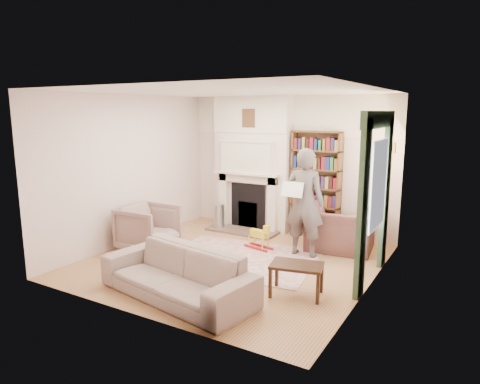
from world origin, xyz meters
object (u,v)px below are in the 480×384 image
Objects in this scene: sofa at (177,274)px; coffee_table at (296,280)px; paraffin_heater at (218,217)px; bookcase at (316,179)px; armchair_left at (149,228)px; rocking_horse at (259,236)px; man_reading at (305,203)px; armchair_reading at (340,229)px.

coffee_table is at bearing 42.12° from sofa.
sofa is 4.15× the size of paraffin_heater.
armchair_left is (-2.27, -2.38, -0.76)m from bookcase.
sofa reaches higher than rocking_horse.
man_reading is at bearing -67.85° from armchair_left.
armchair_reading is 3.33m from sofa.
man_reading is at bearing -77.90° from bookcase.
coffee_table is 1.27× the size of paraffin_heater.
bookcase is 3.43× the size of rocking_horse.
man_reading is 1.84m from coffee_table.
armchair_reading is 0.53× the size of sofa.
rocking_horse is (-0.58, -1.32, -0.94)m from bookcase.
paraffin_heater is (-2.21, 0.66, -0.67)m from man_reading.
rocking_horse is (1.70, 1.06, -0.18)m from armchair_left.
armchair_left reaches higher than sofa.
rocking_horse is (-0.01, 2.38, -0.10)m from sofa.
coffee_table is at bearing 107.82° from man_reading.
sofa is at bearing 70.58° from man_reading.
rocking_horse is at bearing 5.14° from man_reading.
rocking_horse is (1.37, -0.75, -0.04)m from paraffin_heater.
coffee_table is at bearing -39.38° from paraffin_heater.
paraffin_heater is at bearing -163.72° from bookcase.
armchair_reading reaches higher than coffee_table.
coffee_table is (0.54, -1.60, -0.72)m from man_reading.
coffee_table is at bearing 85.59° from armchair_reading.
armchair_reading reaches higher than paraffin_heater.
bookcase is 3.09m from coffee_table.
armchair_left is 3.12m from coffee_table.
armchair_left reaches higher than paraffin_heater.
paraffin_heater is at bearing 123.32° from sofa.
bookcase is 1.54× the size of armchair_reading.
coffee_table is at bearing -74.07° from bookcase.
rocking_horse is at bearing -113.62° from bookcase.
armchair_reading is at bearing -61.86° from armchair_left.
bookcase is 1.23m from armchair_reading.
coffee_table is at bearing -100.53° from armchair_left.
man_reading is (0.83, 2.47, 0.61)m from sofa.
armchair_left reaches higher than coffee_table.
man_reading reaches higher than paraffin_heater.
coffee_table is (1.37, 0.88, -0.11)m from sofa.
coffee_table is 1.30× the size of rocking_horse.
armchair_left is 1.84m from paraffin_heater.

